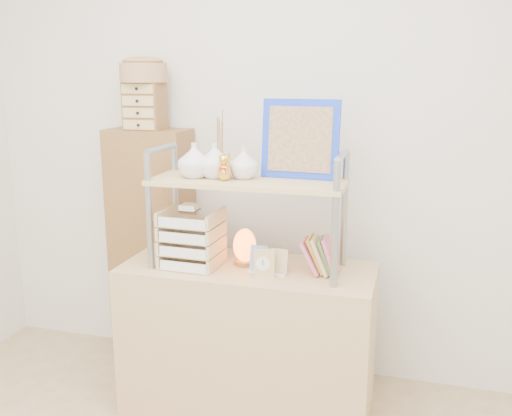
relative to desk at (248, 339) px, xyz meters
The scene contains 10 objects.
room_shell 1.55m from the desk, 90.00° to the right, with size 3.42×3.41×2.61m.
desk is the anchor object (origin of this frame).
cabinet 0.83m from the desk, 151.48° to the left, with size 0.45×0.24×1.35m, color brown.
hutch 0.82m from the desk, 153.74° to the left, with size 0.90×0.34×0.78m.
letter_tray 0.57m from the desk, 165.00° to the right, with size 0.26×0.24×0.31m.
salt_lamp 0.47m from the desk, 134.67° to the left, with size 0.12×0.11×0.18m.
desk_clock 0.47m from the desk, 45.97° to the right, with size 0.10×0.06×0.13m.
postcard_stand 0.43m from the desk, 28.46° to the right, with size 0.18×0.06×0.13m.
drawer_chest 1.34m from the desk, 152.95° to the left, with size 0.20×0.16×0.25m.
woven_basket 1.49m from the desk, 152.80° to the left, with size 0.25×0.25×0.10m, color olive.
Camera 1 is at (0.74, -1.27, 1.65)m, focal length 40.00 mm.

